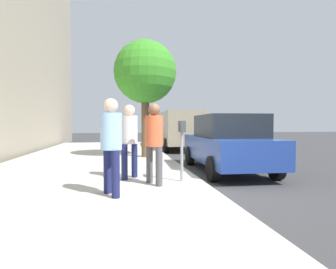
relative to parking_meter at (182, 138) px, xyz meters
name	(u,v)px	position (x,y,z in m)	size (l,w,h in m)	color
ground_plane	(203,187)	(-0.01, -0.51, -1.17)	(80.00, 80.00, 0.00)	#38383A
sidewalk_slab	(71,189)	(-0.01, 2.49, -1.09)	(28.00, 6.00, 0.15)	#B7B2A8
parking_meter	(182,138)	(0.00, 0.00, 0.00)	(0.36, 0.12, 1.41)	gray
pedestrian_at_meter	(154,137)	(-0.22, 0.68, 0.04)	(0.50, 0.39, 1.78)	#47474C
pedestrian_bystander	(111,138)	(-1.01, 1.57, 0.06)	(0.51, 0.39, 1.81)	#191E4C
parking_officer	(129,135)	(0.50, 1.20, 0.06)	(0.45, 0.40, 1.81)	#191E4C
parked_sedan_near	(227,143)	(1.84, -1.86, -0.27)	(4.47, 2.10, 1.77)	navy
parked_van_far	(179,128)	(9.20, -1.86, 0.09)	(5.25, 2.22, 2.18)	gray
street_tree	(145,73)	(4.83, 0.45, 2.40)	(2.53, 2.53, 4.71)	brown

